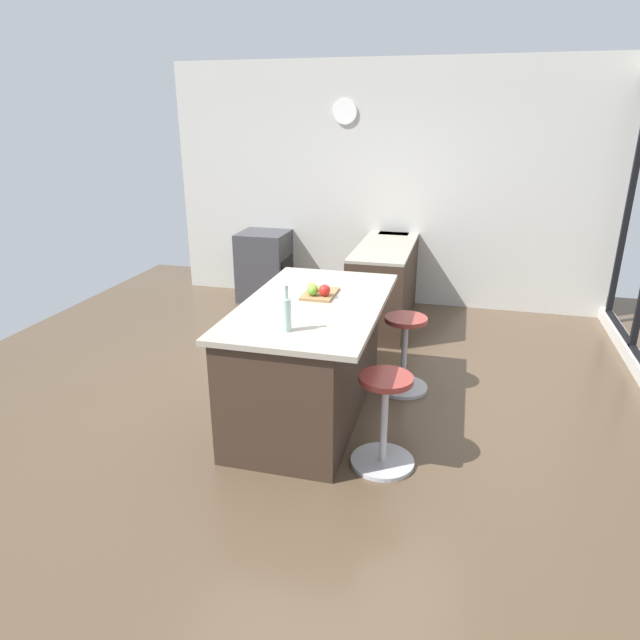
{
  "coord_description": "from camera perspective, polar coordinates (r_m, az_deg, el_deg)",
  "views": [
    {
      "loc": [
        4.06,
        0.99,
        2.28
      ],
      "look_at": [
        0.2,
        -0.02,
        0.8
      ],
      "focal_mm": 31.33,
      "sensor_mm": 36.0,
      "label": 1
    }
  ],
  "objects": [
    {
      "name": "ground_plane",
      "position": [
        4.76,
        0.85,
        -8.25
      ],
      "size": [
        7.42,
        7.42,
        0.0
      ],
      "primitive_type": "plane",
      "color": "brown"
    },
    {
      "name": "interior_partition_left",
      "position": [
        7.04,
        6.65,
        13.4
      ],
      "size": [
        0.15,
        5.35,
        2.88
      ],
      "color": "beige",
      "rests_on": "ground_plane"
    },
    {
      "name": "cutting_board",
      "position": [
        4.39,
        -0.0,
        2.7
      ],
      "size": [
        0.36,
        0.24,
        0.02
      ],
      "primitive_type": "cube",
      "color": "olive",
      "rests_on": "kitchen_island"
    },
    {
      "name": "oven_range",
      "position": [
        7.25,
        -5.68,
        5.53
      ],
      "size": [
        0.6,
        0.61,
        0.87
      ],
      "color": "#38383D",
      "rests_on": "ground_plane"
    },
    {
      "name": "kitchen_island",
      "position": [
        4.41,
        -1.23,
        -3.83
      ],
      "size": [
        1.85,
        1.04,
        0.94
      ],
      "color": "#38281E",
      "rests_on": "ground_plane"
    },
    {
      "name": "stool_by_window",
      "position": [
        4.88,
        8.58,
        -3.63
      ],
      "size": [
        0.44,
        0.44,
        0.67
      ],
      "color": "#B7B7BC",
      "rests_on": "ground_plane"
    },
    {
      "name": "apple_yellow",
      "position": [
        4.4,
        -0.82,
        3.36
      ],
      "size": [
        0.07,
        0.07,
        0.07
      ],
      "primitive_type": "sphere",
      "color": "gold",
      "rests_on": "cutting_board"
    },
    {
      "name": "water_bottle",
      "position": [
        3.63,
        -3.45,
        0.71
      ],
      "size": [
        0.06,
        0.06,
        0.31
      ],
      "color": "silver",
      "rests_on": "kitchen_island"
    },
    {
      "name": "sink_cabinet",
      "position": [
        6.87,
        7.15,
        4.82
      ],
      "size": [
        2.54,
        0.6,
        1.18
      ],
      "color": "#38281E",
      "rests_on": "ground_plane"
    },
    {
      "name": "stool_middle",
      "position": [
        3.85,
        6.55,
        -10.47
      ],
      "size": [
        0.44,
        0.44,
        0.67
      ],
      "color": "#B7B7BC",
      "rests_on": "ground_plane"
    },
    {
      "name": "apple_red",
      "position": [
        4.29,
        0.47,
        3.06
      ],
      "size": [
        0.09,
        0.09,
        0.09
      ],
      "primitive_type": "sphere",
      "color": "red",
      "rests_on": "cutting_board"
    },
    {
      "name": "apple_green",
      "position": [
        4.3,
        -0.75,
        3.06
      ],
      "size": [
        0.09,
        0.09,
        0.09
      ],
      "primitive_type": "sphere",
      "color": "#609E2D",
      "rests_on": "cutting_board"
    }
  ]
}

